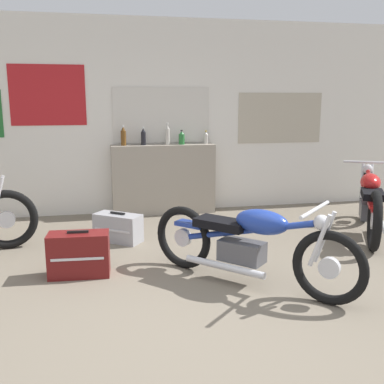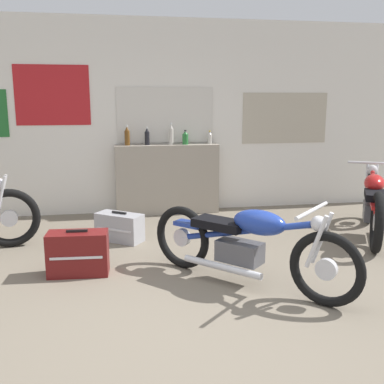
# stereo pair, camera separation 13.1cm
# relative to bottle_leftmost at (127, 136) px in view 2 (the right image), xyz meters

# --- Properties ---
(ground_plane) EXTENTS (24.00, 24.00, 0.00)m
(ground_plane) POSITION_rel_bottle_leftmost_xyz_m (0.35, -3.37, -1.14)
(ground_plane) COLOR #706656
(wall_back) EXTENTS (10.00, 0.07, 2.80)m
(wall_back) POSITION_rel_bottle_leftmost_xyz_m (0.36, 0.19, 0.26)
(wall_back) COLOR silver
(wall_back) RESTS_ON ground_plane
(sill_counter) EXTENTS (1.50, 0.28, 1.02)m
(sill_counter) POSITION_rel_bottle_leftmost_xyz_m (0.57, 0.01, -0.64)
(sill_counter) COLOR gray
(sill_counter) RESTS_ON ground_plane
(bottle_leftmost) EXTENTS (0.07, 0.07, 0.29)m
(bottle_leftmost) POSITION_rel_bottle_leftmost_xyz_m (0.00, 0.00, 0.00)
(bottle_leftmost) COLOR #5B3814
(bottle_leftmost) RESTS_ON sill_counter
(bottle_left_center) EXTENTS (0.07, 0.07, 0.26)m
(bottle_left_center) POSITION_rel_bottle_leftmost_xyz_m (0.28, 0.01, -0.01)
(bottle_left_center) COLOR black
(bottle_left_center) RESTS_ON sill_counter
(bottle_center) EXTENTS (0.07, 0.07, 0.32)m
(bottle_center) POSITION_rel_bottle_leftmost_xyz_m (0.63, -0.00, 0.01)
(bottle_center) COLOR #B7B2A8
(bottle_center) RESTS_ON sill_counter
(bottle_right_center) EXTENTS (0.09, 0.09, 0.21)m
(bottle_right_center) POSITION_rel_bottle_leftmost_xyz_m (0.84, -0.01, -0.04)
(bottle_right_center) COLOR #23662D
(bottle_right_center) RESTS_ON sill_counter
(bottle_rightmost) EXTENTS (0.07, 0.07, 0.19)m
(bottle_rightmost) POSITION_rel_bottle_leftmost_xyz_m (1.21, 0.04, -0.04)
(bottle_rightmost) COLOR #B7B2A8
(bottle_rightmost) RESTS_ON sill_counter
(motorcycle_red) EXTENTS (1.05, 1.81, 0.86)m
(motorcycle_red) POSITION_rel_bottle_leftmost_xyz_m (2.92, -1.57, -0.73)
(motorcycle_red) COLOR black
(motorcycle_red) RESTS_ON ground_plane
(motorcycle_blue) EXTENTS (1.52, 1.55, 0.80)m
(motorcycle_blue) POSITION_rel_bottle_leftmost_xyz_m (0.95, -2.75, -0.74)
(motorcycle_blue) COLOR black
(motorcycle_blue) RESTS_ON ground_plane
(hard_case_darkred) EXTENTS (0.58, 0.30, 0.45)m
(hard_case_darkred) POSITION_rel_bottle_leftmost_xyz_m (-0.57, -2.23, -0.93)
(hard_case_darkred) COLOR maroon
(hard_case_darkred) RESTS_ON ground_plane
(hard_case_silver) EXTENTS (0.60, 0.53, 0.36)m
(hard_case_silver) POSITION_rel_bottle_leftmost_xyz_m (-0.16, -1.23, -0.98)
(hard_case_silver) COLOR #9E9EA3
(hard_case_silver) RESTS_ON ground_plane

